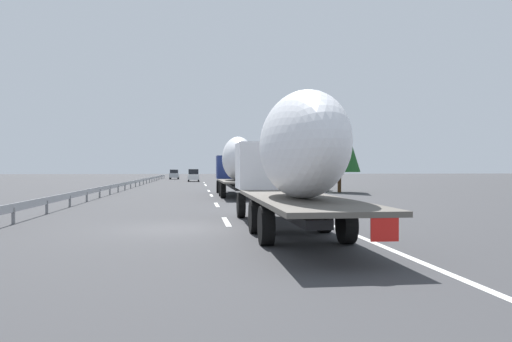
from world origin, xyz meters
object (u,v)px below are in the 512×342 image
(car_silver_hatch, at_px, (174,174))
(car_white_van, at_px, (194,175))
(truck_lead, at_px, (236,163))
(road_sign, at_px, (249,168))
(truck_trailing, at_px, (291,157))

(car_silver_hatch, distance_m, car_white_van, 18.10)
(truck_lead, relative_size, road_sign, 4.62)
(car_silver_hatch, bearing_deg, car_white_van, -168.06)
(truck_lead, distance_m, truck_trailing, 21.29)
(truck_lead, relative_size, car_white_van, 3.36)
(truck_trailing, xyz_separation_m, road_sign, (41.79, -3.10, -0.31))
(truck_lead, bearing_deg, road_sign, -8.60)
(car_silver_hatch, bearing_deg, truck_lead, -173.15)
(truck_lead, distance_m, road_sign, 20.74)
(truck_trailing, distance_m, car_white_van, 62.74)
(truck_trailing, height_order, car_silver_hatch, truck_trailing)
(truck_trailing, relative_size, car_white_van, 3.37)
(truck_lead, distance_m, car_white_van, 41.51)
(car_silver_hatch, xyz_separation_m, road_sign, (-38.56, -10.20, 1.15))
(car_silver_hatch, distance_m, road_sign, 39.90)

